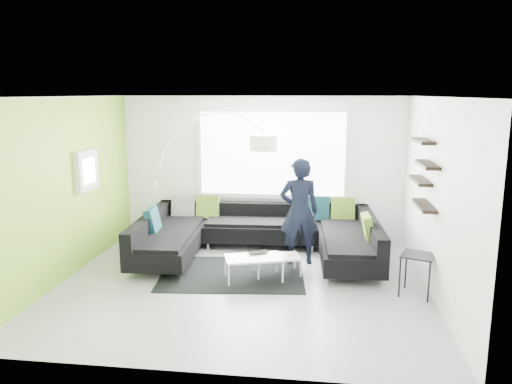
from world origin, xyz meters
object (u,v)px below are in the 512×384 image
coffee_table (266,266)px  laptop (260,254)px  side_table (417,275)px  arc_lamp (155,180)px  person (299,211)px  sectional_sofa (258,237)px

coffee_table → laptop: (-0.10, 0.01, 0.20)m
coffee_table → side_table: (2.22, -0.42, 0.12)m
coffee_table → side_table: size_ratio=1.85×
arc_lamp → person: size_ratio=1.39×
sectional_sofa → person: person is taller
coffee_table → side_table: side_table is taller
sectional_sofa → side_table: (2.45, -1.32, -0.08)m
sectional_sofa → person: bearing=-14.3°
side_table → laptop: size_ratio=1.54×
coffee_table → person: size_ratio=0.62×
coffee_table → arc_lamp: arc_lamp is taller
person → laptop: (-0.58, -0.74, -0.52)m
laptop → arc_lamp: bearing=115.0°
person → coffee_table: bearing=48.0°
arc_lamp → person: arc_lamp is taller
sectional_sofa → laptop: bearing=-84.4°
arc_lamp → laptop: (2.15, -1.47, -0.88)m
sectional_sofa → arc_lamp: 2.28m
arc_lamp → sectional_sofa: bearing=-14.2°
person → arc_lamp: bearing=-24.2°
person → side_table: bearing=136.5°
coffee_table → arc_lamp: bearing=129.6°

